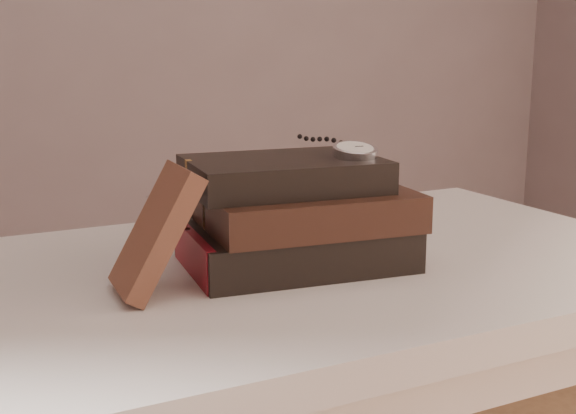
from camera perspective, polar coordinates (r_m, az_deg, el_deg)
name	(u,v)px	position (r m, az deg, el deg)	size (l,w,h in m)	color
table	(299,328)	(1.02, 0.81, -8.97)	(1.00, 0.60, 0.75)	beige
book_stack	(296,216)	(0.96, 0.62, -0.64)	(0.29, 0.22, 0.14)	black
journal	(156,231)	(0.86, -9.75, -1.80)	(0.02, 0.09, 0.15)	#48261C
pocket_watch	(353,150)	(0.96, 4.86, 4.23)	(0.06, 0.16, 0.02)	silver
eyeglasses	(203,196)	(1.01, -6.34, 0.79)	(0.13, 0.14, 0.05)	silver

